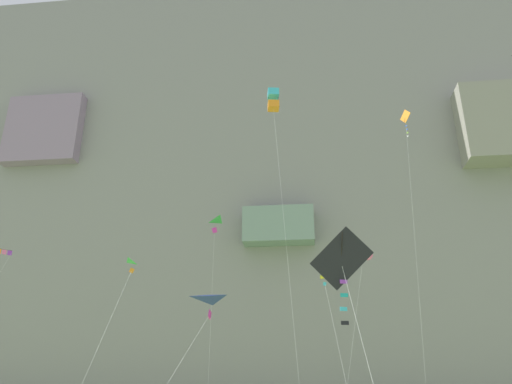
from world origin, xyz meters
name	(u,v)px	position (x,y,z in m)	size (l,w,h in m)	color
cliff_face	(284,200)	(0.02, 65.23, 29.39)	(180.00, 31.09, 58.77)	gray
kite_diamond_high_right	(342,261)	(4.64, 12.87, 6.95)	(2.40, 3.05, 8.24)	black
kite_windsock_low_center	(354,255)	(7.33, 37.03, 13.39)	(4.88, 2.43, 13.97)	pink
kite_delta_upper_left	(133,278)	(-6.46, 21.28, 8.34)	(1.68, 5.58, 9.00)	green
kite_box_far_right	(273,100)	(0.88, 31.77, 26.05)	(2.41, 5.37, 27.06)	#38B2D1
kite_delta_high_left	(211,316)	(-2.33, 23.34, 6.47)	(3.33, 6.32, 6.79)	navy
kite_delta_mid_center	(330,289)	(4.97, 34.74, 10.08)	(1.50, 6.45, 10.72)	yellow
kite_delta_high_center	(209,231)	(-5.95, 38.94, 16.58)	(1.61, 2.68, 16.99)	green
kite_diamond_low_left	(406,126)	(13.66, 39.85, 27.21)	(2.30, 4.29, 29.37)	orange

